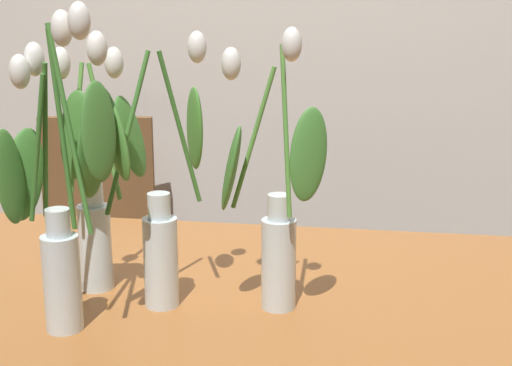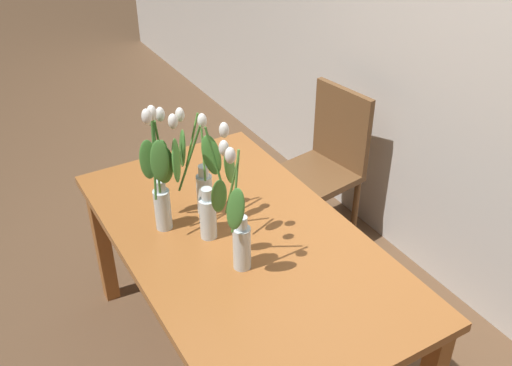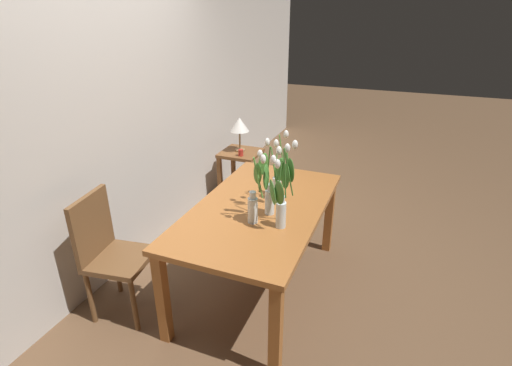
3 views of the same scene
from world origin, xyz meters
The scene contains 8 objects.
ground_plane centered at (0.00, 0.00, 0.00)m, with size 18.00×18.00×0.00m, color brown.
room_wall_rear centered at (0.00, 1.25, 1.35)m, with size 9.00×0.10×2.70m, color beige.
dining_table centered at (0.00, 0.00, 0.65)m, with size 1.60×0.90×0.74m.
tulip_vase_0 centered at (-0.22, -0.06, 0.92)m, with size 0.16×0.15×0.51m.
tulip_vase_1 centered at (-0.07, -0.11, 0.93)m, with size 0.19×0.25×0.54m.
tulip_vase_2 centered at (-0.22, -0.24, 0.97)m, with size 0.24×0.15×0.59m.
tulip_vase_3 centered at (0.15, -0.09, 0.92)m, with size 0.22×0.13×0.54m.
dining_chair centered at (-0.62, 0.90, 0.52)m, with size 0.45×0.45×0.93m.
Camera 2 is at (1.62, -0.88, 2.20)m, focal length 40.65 mm.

